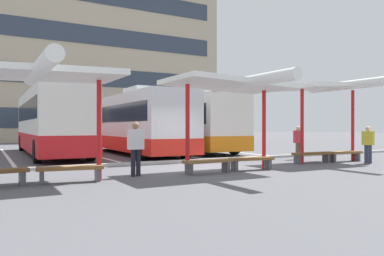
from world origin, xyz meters
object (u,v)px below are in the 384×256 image
coach_bus_1 (134,124)px  waiting_passenger_2 (368,142)px  coach_bus_0 (50,123)px  bench_2 (208,163)px  coach_bus_2 (186,124)px  waiting_shelter_2 (333,88)px  waiting_passenger_1 (136,145)px  waiting_shelter_0 (36,75)px  bench_1 (70,170)px  waiting_passenger_0 (298,140)px  bench_5 (345,154)px  bench_4 (312,155)px  bench_3 (251,161)px  waiting_shelter_1 (232,86)px

coach_bus_1 → waiting_passenger_2: coach_bus_1 is taller
coach_bus_0 → bench_2: bearing=-73.3°
coach_bus_2 → waiting_shelter_2: coach_bus_2 is taller
coach_bus_0 → waiting_passenger_1: 10.53m
waiting_shelter_2 → waiting_passenger_2: size_ratio=2.83×
waiting_shelter_0 → waiting_shelter_2: waiting_shelter_2 is taller
coach_bus_2 → waiting_shelter_2: bearing=-78.1°
bench_1 → waiting_passenger_0: waiting_passenger_0 is taller
bench_1 → bench_5: (11.77, 0.56, -0.00)m
waiting_shelter_0 → waiting_passenger_2: waiting_shelter_0 is taller
bench_4 → bench_3: bearing=-168.1°
bench_4 → waiting_passenger_0: waiting_passenger_0 is taller
bench_3 → coach_bus_0: bearing=115.0°
coach_bus_2 → waiting_shelter_0: size_ratio=2.33×
coach_bus_1 → bench_4: 9.90m
coach_bus_2 → waiting_passenger_0: size_ratio=6.71×
waiting_shelter_0 → bench_2: size_ratio=2.54×
bench_1 → waiting_shelter_2: (10.87, 0.40, 2.81)m
coach_bus_2 → waiting_shelter_0: bearing=-133.8°
coach_bus_2 → bench_1: 13.39m
coach_bus_0 → bench_3: 12.12m
bench_1 → bench_2: size_ratio=1.01×
coach_bus_1 → bench_1: bearing=-119.5°
bench_3 → waiting_passenger_1: (-4.11, 0.45, 0.63)m
bench_2 → waiting_shelter_2: bearing=4.4°
waiting_shelter_1 → waiting_passenger_1: bearing=169.7°
bench_1 → bench_3: size_ratio=1.06×
waiting_shelter_0 → waiting_shelter_2: 11.79m
coach_bus_1 → bench_2: size_ratio=6.39×
waiting_passenger_0 → coach_bus_0: bearing=139.2°
waiting_shelter_0 → bench_1: waiting_shelter_0 is taller
waiting_shelter_0 → waiting_passenger_0: 12.18m
waiting_shelter_0 → bench_4: (10.87, 0.97, -2.50)m
waiting_shelter_0 → waiting_passenger_0: size_ratio=2.88×
coach_bus_0 → bench_3: coach_bus_0 is taller
bench_3 → waiting_passenger_1: size_ratio=1.00×
coach_bus_1 → coach_bus_2: size_ratio=1.08×
waiting_shelter_1 → bench_3: (0.90, 0.13, -2.56)m
coach_bus_1 → bench_4: bearing=-61.6°
coach_bus_2 → waiting_passenger_2: coach_bus_2 is taller
waiting_passenger_0 → bench_1: bearing=-167.5°
coach_bus_0 → coach_bus_1: 4.49m
bench_1 → bench_4: same height
waiting_shelter_2 → waiting_passenger_1: size_ratio=2.62×
coach_bus_1 → waiting_passenger_2: 11.89m
waiting_shelter_1 → waiting_passenger_2: bearing=-2.6°
coach_bus_0 → waiting_shelter_2: (9.81, -10.44, 1.44)m
coach_bus_1 → waiting_shelter_2: coach_bus_1 is taller
bench_5 → waiting_passenger_2: 1.20m
coach_bus_0 → bench_1: size_ratio=6.99×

